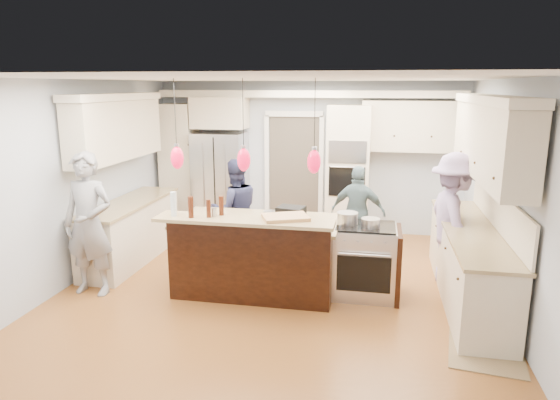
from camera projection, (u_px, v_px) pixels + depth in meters
The scene contains 23 objects.
ground_plane at pixel (275, 292), 6.48m from camera, with size 6.00×6.00×0.00m, color #AA682E.
room_shell at pixel (275, 153), 6.07m from camera, with size 5.54×6.04×2.72m.
refrigerator at pixel (221, 182), 9.09m from camera, with size 0.90×0.70×1.80m, color #B7B7BC.
oven_column at pixel (348, 172), 8.63m from camera, with size 0.72×0.69×2.30m.
back_upper_cabinets at pixel (265, 140), 8.88m from camera, with size 5.30×0.61×2.54m.
right_counter_run at pixel (476, 217), 6.07m from camera, with size 0.64×3.10×2.51m.
left_cabinets at pixel (126, 193), 7.46m from camera, with size 0.64×2.30×2.51m.
kitchen_island at pixel (257, 254), 6.48m from camera, with size 2.10×1.46×1.12m.
island_range at pixel (367, 261), 6.30m from camera, with size 0.82×0.71×0.92m.
pendant_lights at pixel (244, 159), 5.63m from camera, with size 1.75×0.15×1.03m.
person_bar_end at pixel (89, 224), 6.27m from camera, with size 0.67×0.44×1.83m, color gray.
person_far_left at pixel (235, 210), 7.53m from camera, with size 0.76×0.59×1.56m, color #272B4D.
person_far_right at pixel (358, 212), 7.66m from camera, with size 0.84×0.35×1.44m, color slate.
person_range_side at pixel (454, 221), 6.52m from camera, with size 1.16×0.66×1.79m, color #9983B1.
floor_rug at pixel (485, 347), 5.09m from camera, with size 0.71×1.04×0.01m, color olive.
water_bottle at pixel (173, 204), 5.84m from camera, with size 0.07×0.07×0.29m, color silver.
beer_bottle_a at pixel (209, 209), 5.79m from camera, with size 0.05×0.05×0.21m, color #41190B.
beer_bottle_b at pixel (191, 207), 5.77m from camera, with size 0.06×0.06×0.25m, color #41190B.
beer_bottle_c at pixel (221, 206), 5.88m from camera, with size 0.06×0.06×0.23m, color #41190B.
drink_can at pixel (214, 212), 5.84m from camera, with size 0.06×0.06×0.11m, color #B7B7BC.
cutting_board at pixel (285, 217), 5.74m from camera, with size 0.51×0.36×0.04m, color tan.
pot_large at pixel (347, 218), 6.24m from camera, with size 0.26×0.26×0.15m, color #B7B7BC.
pot_small at pixel (371, 223), 6.11m from camera, with size 0.23×0.23×0.11m, color #B7B7BC.
Camera 1 is at (1.22, -5.92, 2.62)m, focal length 32.00 mm.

